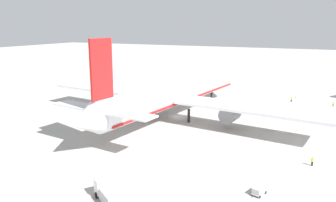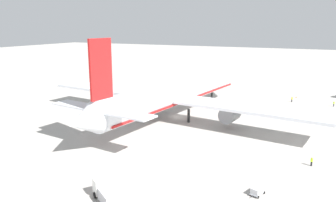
{
  "view_description": "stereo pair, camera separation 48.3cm",
  "coord_description": "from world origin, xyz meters",
  "px_view_note": "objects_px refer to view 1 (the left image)",
  "views": [
    {
      "loc": [
        -83.82,
        -37.53,
        25.42
      ],
      "look_at": [
        0.33,
        3.07,
        4.16
      ],
      "focal_mm": 36.11,
      "sensor_mm": 36.0,
      "label": 1
    },
    {
      "loc": [
        -83.61,
        -37.97,
        25.42
      ],
      "look_at": [
        0.33,
        3.07,
        4.16
      ],
      "focal_mm": 36.11,
      "sensor_mm": 36.0,
      "label": 2
    }
  ],
  "objects_px": {
    "ground_worker_2": "(291,99)",
    "traffic_cone_1": "(296,97)",
    "airliner": "(175,94)",
    "baggage_cart_0": "(259,190)",
    "ground_worker_0": "(312,161)",
    "ground_worker_3": "(333,104)",
    "traffic_cone_0": "(153,88)",
    "service_truck_2": "(108,193)"
  },
  "relations": [
    {
      "from": "ground_worker_2",
      "to": "traffic_cone_0",
      "type": "height_order",
      "value": "ground_worker_2"
    },
    {
      "from": "service_truck_2",
      "to": "ground_worker_3",
      "type": "xyz_separation_m",
      "value": [
        79.81,
        -29.46,
        -0.49
      ]
    },
    {
      "from": "baggage_cart_0",
      "to": "ground_worker_0",
      "type": "bearing_deg",
      "value": -23.88
    },
    {
      "from": "baggage_cart_0",
      "to": "traffic_cone_0",
      "type": "height_order",
      "value": "baggage_cart_0"
    },
    {
      "from": "ground_worker_2",
      "to": "baggage_cart_0",
      "type": "bearing_deg",
      "value": -177.79
    },
    {
      "from": "ground_worker_0",
      "to": "ground_worker_3",
      "type": "xyz_separation_m",
      "value": [
        52.84,
        -3.27,
        0.03
      ]
    },
    {
      "from": "airliner",
      "to": "traffic_cone_0",
      "type": "height_order",
      "value": "airliner"
    },
    {
      "from": "airliner",
      "to": "traffic_cone_1",
      "type": "xyz_separation_m",
      "value": [
        42.74,
        -27.64,
        -6.56
      ]
    },
    {
      "from": "ground_worker_0",
      "to": "traffic_cone_1",
      "type": "distance_m",
      "value": 62.14
    },
    {
      "from": "ground_worker_2",
      "to": "ground_worker_3",
      "type": "bearing_deg",
      "value": -94.1
    },
    {
      "from": "traffic_cone_0",
      "to": "traffic_cone_1",
      "type": "distance_m",
      "value": 54.29
    },
    {
      "from": "ground_worker_2",
      "to": "traffic_cone_1",
      "type": "relative_size",
      "value": 3.24
    },
    {
      "from": "ground_worker_3",
      "to": "traffic_cone_0",
      "type": "bearing_deg",
      "value": 88.46
    },
    {
      "from": "airliner",
      "to": "ground_worker_0",
      "type": "relative_size",
      "value": 48.66
    },
    {
      "from": "service_truck_2",
      "to": "baggage_cart_0",
      "type": "height_order",
      "value": "service_truck_2"
    },
    {
      "from": "baggage_cart_0",
      "to": "traffic_cone_0",
      "type": "bearing_deg",
      "value": 38.67
    },
    {
      "from": "ground_worker_2",
      "to": "traffic_cone_1",
      "type": "xyz_separation_m",
      "value": [
        7.77,
        -0.62,
        -0.63
      ]
    },
    {
      "from": "airliner",
      "to": "baggage_cart_0",
      "type": "distance_m",
      "value": 45.55
    },
    {
      "from": "ground_worker_3",
      "to": "ground_worker_2",
      "type": "bearing_deg",
      "value": 85.9
    },
    {
      "from": "traffic_cone_0",
      "to": "traffic_cone_1",
      "type": "xyz_separation_m",
      "value": [
        6.9,
        -53.85,
        0.0
      ]
    },
    {
      "from": "ground_worker_2",
      "to": "airliner",
      "type": "bearing_deg",
      "value": 142.31
    },
    {
      "from": "baggage_cart_0",
      "to": "ground_worker_0",
      "type": "distance_m",
      "value": 16.64
    },
    {
      "from": "airliner",
      "to": "service_truck_2",
      "type": "bearing_deg",
      "value": -167.39
    },
    {
      "from": "service_truck_2",
      "to": "ground_worker_2",
      "type": "xyz_separation_m",
      "value": [
        80.72,
        -16.79,
        -0.47
      ]
    },
    {
      "from": "service_truck_2",
      "to": "ground_worker_0",
      "type": "bearing_deg",
      "value": -44.14
    },
    {
      "from": "traffic_cone_1",
      "to": "ground_worker_3",
      "type": "bearing_deg",
      "value": -125.77
    },
    {
      "from": "service_truck_2",
      "to": "ground_worker_0",
      "type": "height_order",
      "value": "service_truck_2"
    },
    {
      "from": "traffic_cone_0",
      "to": "airliner",
      "type": "bearing_deg",
      "value": -143.81
    },
    {
      "from": "baggage_cart_0",
      "to": "ground_worker_3",
      "type": "distance_m",
      "value": 68.78
    },
    {
      "from": "service_truck_2",
      "to": "baggage_cart_0",
      "type": "bearing_deg",
      "value": -58.83
    },
    {
      "from": "ground_worker_0",
      "to": "ground_worker_2",
      "type": "bearing_deg",
      "value": 9.92
    },
    {
      "from": "traffic_cone_0",
      "to": "traffic_cone_1",
      "type": "relative_size",
      "value": 1.0
    },
    {
      "from": "service_truck_2",
      "to": "baggage_cart_0",
      "type": "distance_m",
      "value": 22.74
    },
    {
      "from": "ground_worker_0",
      "to": "ground_worker_2",
      "type": "height_order",
      "value": "ground_worker_2"
    },
    {
      "from": "ground_worker_0",
      "to": "traffic_cone_0",
      "type": "height_order",
      "value": "ground_worker_0"
    },
    {
      "from": "ground_worker_3",
      "to": "traffic_cone_0",
      "type": "xyz_separation_m",
      "value": [
        1.78,
        65.9,
        -0.62
      ]
    },
    {
      "from": "airliner",
      "to": "ground_worker_3",
      "type": "distance_m",
      "value": 52.63
    },
    {
      "from": "service_truck_2",
      "to": "airliner",
      "type": "bearing_deg",
      "value": 12.61
    },
    {
      "from": "airliner",
      "to": "ground_worker_3",
      "type": "xyz_separation_m",
      "value": [
        34.06,
        -39.69,
        -5.94
      ]
    },
    {
      "from": "ground_worker_0",
      "to": "traffic_cone_0",
      "type": "xyz_separation_m",
      "value": [
        54.61,
        62.63,
        -0.58
      ]
    },
    {
      "from": "airliner",
      "to": "traffic_cone_1",
      "type": "relative_size",
      "value": 149.8
    },
    {
      "from": "airliner",
      "to": "ground_worker_2",
      "type": "xyz_separation_m",
      "value": [
        34.97,
        -27.02,
        -5.92
      ]
    }
  ]
}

